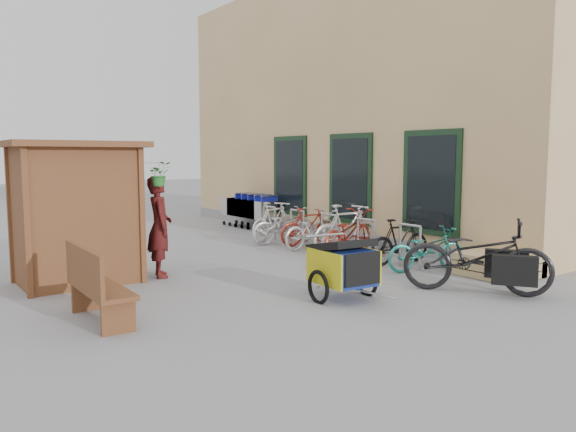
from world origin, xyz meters
TOP-DOWN VIEW (x-y plane):
  - ground at (0.00, 0.00)m, footprint 80.00×80.00m
  - building at (6.49, 4.50)m, footprint 6.07×13.00m
  - kiosk at (-3.28, 2.47)m, footprint 2.49×1.65m
  - bike_rack at (2.30, 2.40)m, footprint 0.05×5.35m
  - pallet_stack at (3.00, -1.40)m, footprint 1.00×1.20m
  - bench at (-3.68, 0.00)m, footprint 0.50×1.58m
  - shopping_carts at (3.00, 6.97)m, footprint 0.59×2.33m
  - child_trailer at (-0.28, -0.99)m, footprint 1.01×1.66m
  - cargo_bike at (1.69, -1.95)m, footprint 1.94×2.31m
  - person_kiosk at (-1.87, 2.13)m, footprint 0.59×0.75m
  - bike_0 at (2.35, -0.37)m, footprint 1.68×1.06m
  - bike_1 at (2.47, 0.42)m, footprint 1.56×0.53m
  - bike_2 at (2.21, 1.66)m, footprint 2.02×1.23m
  - bike_3 at (2.39, 1.90)m, footprint 1.86×0.54m
  - bike_4 at (2.26, 2.91)m, footprint 1.72×0.67m
  - bike_5 at (2.44, 3.34)m, footprint 1.56×0.63m
  - bike_6 at (2.14, 3.91)m, footprint 1.78×0.82m
  - bike_7 at (2.10, 4.32)m, footprint 1.76×0.96m

SIDE VIEW (x-z plane):
  - ground at x=0.00m, z-range 0.00..0.00m
  - pallet_stack at x=3.00m, z-range 0.01..0.41m
  - bike_0 at x=2.35m, z-range 0.00..0.84m
  - bike_4 at x=2.26m, z-range 0.00..0.89m
  - bike_6 at x=2.14m, z-range 0.00..0.90m
  - bike_5 at x=2.44m, z-range 0.00..0.91m
  - bike_1 at x=2.47m, z-range 0.00..0.92m
  - bike_2 at x=2.21m, z-range 0.00..1.00m
  - bench at x=-3.68m, z-range 0.01..1.01m
  - bike_7 at x=2.10m, z-range 0.00..1.02m
  - bike_rack at x=2.30m, z-range 0.08..0.95m
  - child_trailer at x=-0.28m, z-range 0.05..1.02m
  - bike_3 at x=2.39m, z-range 0.00..1.11m
  - cargo_bike at x=1.69m, z-range -0.01..1.18m
  - shopping_carts at x=3.00m, z-range 0.09..1.14m
  - person_kiosk at x=-1.87m, z-range 0.00..1.81m
  - kiosk at x=-3.28m, z-range 0.35..2.75m
  - building at x=6.49m, z-range -0.01..6.99m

